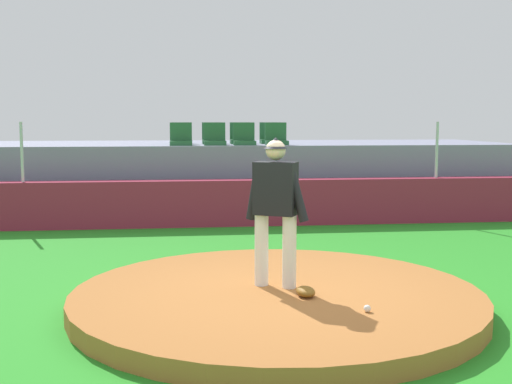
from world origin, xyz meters
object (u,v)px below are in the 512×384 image
stadium_chair_3 (276,138)px  stadium_chair_7 (270,137)px  stadium_chair_0 (181,138)px  pitcher (275,201)px  stadium_chair_5 (212,137)px  stadium_chair_1 (215,138)px  baseball (367,308)px  stadium_chair_4 (182,137)px  stadium_chair_6 (240,137)px  fielding_glove (306,292)px  stadium_chair_2 (244,138)px

stadium_chair_3 → stadium_chair_7: (-0.01, 0.90, 0.00)m
stadium_chair_0 → stadium_chair_3: bearing=-179.3°
pitcher → stadium_chair_7: (1.03, 7.87, 0.54)m
pitcher → stadium_chair_5: size_ratio=3.47×
stadium_chair_1 → stadium_chair_7: (1.36, 0.90, 0.00)m
baseball → stadium_chair_4: (-1.84, 8.95, 1.51)m
stadium_chair_4 → stadium_chair_7: bearing=-179.2°
baseball → stadium_chair_6: 9.13m
pitcher → stadium_chair_1: stadium_chair_1 is taller
stadium_chair_4 → stadium_chair_5: same height
pitcher → stadium_chair_7: 7.95m
stadium_chair_5 → stadium_chair_7: size_ratio=1.00×
fielding_glove → stadium_chair_7: stadium_chair_7 is taller
stadium_chair_4 → stadium_chair_3: bearing=157.5°
fielding_glove → stadium_chair_5: 8.46m
stadium_chair_1 → stadium_chair_6: bearing=-125.6°
stadium_chair_3 → stadium_chair_4: bearing=-22.5°
pitcher → stadium_chair_4: stadium_chair_4 is taller
pitcher → stadium_chair_2: bearing=114.6°
fielding_glove → stadium_chair_6: 8.48m
fielding_glove → stadium_chair_4: size_ratio=0.60×
stadium_chair_4 → stadium_chair_6: 1.38m
baseball → stadium_chair_3: 8.22m
stadium_chair_3 → fielding_glove: bearing=84.1°
baseball → stadium_chair_4: bearing=101.6°
fielding_glove → stadium_chair_7: (0.76, 8.34, 1.49)m
stadium_chair_6 → stadium_chair_7: same height
stadium_chair_7 → baseball: bearing=88.4°
pitcher → stadium_chair_0: size_ratio=3.47×
fielding_glove → stadium_chair_6: bearing=-5.5°
fielding_glove → stadium_chair_4: 8.55m
pitcher → stadium_chair_3: 7.06m
pitcher → stadium_chair_6: 7.90m
stadium_chair_3 → stadium_chair_0: bearing=0.7°
stadium_chair_7 → fielding_glove: bearing=84.8°
pitcher → stadium_chair_6: bearing=114.9°
stadium_chair_1 → stadium_chair_5: same height
stadium_chair_6 → baseball: bearing=92.9°
pitcher → fielding_glove: bearing=-32.9°
fielding_glove → stadium_chair_2: stadium_chair_2 is taller
stadium_chair_0 → stadium_chair_3: 2.12m
stadium_chair_7 → stadium_chair_1: bearing=33.6°
stadium_chair_1 → stadium_chair_5: bearing=-89.5°
fielding_glove → pitcher: bearing=24.7°
stadium_chair_0 → stadium_chair_5: (0.73, 0.89, 0.00)m
stadium_chair_6 → stadium_chair_2: bearing=89.9°
stadium_chair_3 → stadium_chair_5: same height
stadium_chair_0 → stadium_chair_2: (1.39, -0.00, 0.00)m
fielding_glove → stadium_chair_2: (0.04, 7.41, 1.49)m
stadium_chair_7 → stadium_chair_6: bearing=-0.7°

